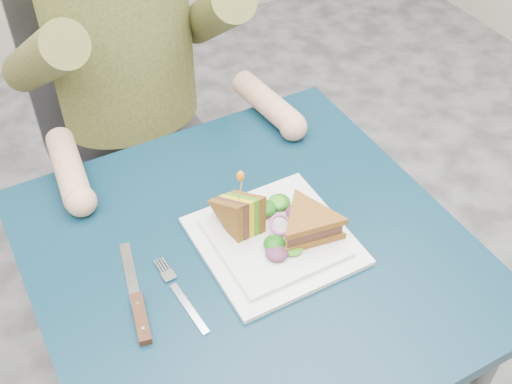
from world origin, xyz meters
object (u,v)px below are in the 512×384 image
table (251,279)px  chair (124,117)px  fork (182,296)px  plate (274,239)px  sandwich_upright (241,214)px  sandwich_flat (309,224)px  diner (117,9)px  knife (139,309)px

table → chair: 0.74m
chair → fork: 0.80m
chair → plate: bearing=-86.4°
plate → sandwich_upright: (-0.04, 0.04, 0.05)m
plate → fork: size_ratio=1.45×
table → sandwich_flat: sandwich_flat is taller
chair → plate: 0.76m
sandwich_upright → fork: sandwich_upright is taller
plate → diner: bearing=94.3°
chair → sandwich_flat: (0.10, -0.76, 0.23)m
table → fork: bearing=-167.2°
plate → knife: plate is taller
diner → fork: diner is taller
table → diner: bearing=90.0°
sandwich_flat → knife: size_ratio=0.71×
table → plate: (0.05, -0.00, 0.09)m
diner → sandwich_flat: (0.10, -0.64, -0.14)m
table → sandwich_flat: (0.10, -0.03, 0.12)m
sandwich_upright → knife: size_ratio=0.57×
diner → plate: 0.64m
fork → plate: bearing=9.1°
table → sandwich_flat: size_ratio=4.81×
plate → sandwich_upright: size_ratio=2.08×
diner → fork: bearing=-103.0°
sandwich_upright → knife: bearing=-163.3°
table → plate: plate is taller
diner → sandwich_upright: size_ratio=5.97×
sandwich_flat → sandwich_upright: size_ratio=1.25×
sandwich_flat → sandwich_upright: 0.12m
plate → sandwich_upright: sandwich_upright is taller
table → knife: bearing=-173.4°
chair → diner: (-0.00, -0.11, 0.37)m
plate → chair: bearing=93.6°
sandwich_flat → plate: bearing=155.6°
diner → table: bearing=-90.0°
chair → sandwich_flat: chair is taller
chair → fork: size_ratio=5.18×
table → sandwich_upright: (0.00, 0.04, 0.13)m
chair → plate: chair is taller
fork → sandwich_flat: bearing=1.5°
chair → plate: size_ratio=3.58×
fork → diner: bearing=77.0°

